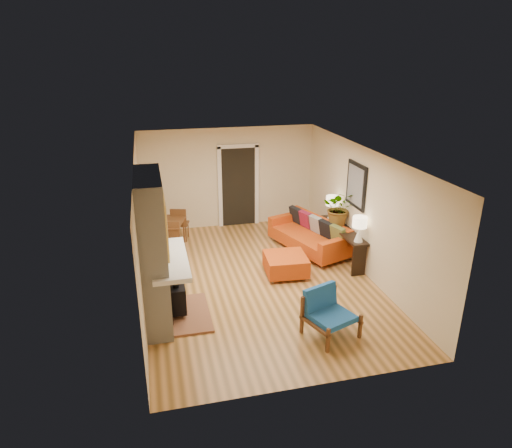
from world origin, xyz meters
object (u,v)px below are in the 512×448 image
object	(u,v)px
dining_table	(172,227)
lamp_far	(332,204)
sofa	(311,235)
lamp_near	(360,226)
houseplant	(339,208)
ottoman	(286,264)
blue_chair	(327,310)
console_table	(343,235)

from	to	relation	value
dining_table	lamp_far	distance (m)	3.76
sofa	lamp_near	bearing A→B (deg)	-70.26
houseplant	lamp_near	bearing A→B (deg)	-89.43
sofa	ottoman	distance (m)	1.46
lamp_far	houseplant	world-z (taller)	houseplant
sofa	ottoman	size ratio (longest dim) A/B	2.50
blue_chair	lamp_near	size ratio (longest dim) A/B	1.76
lamp_far	console_table	bearing A→B (deg)	-90.00
console_table	houseplant	size ratio (longest dim) A/B	2.30
lamp_far	houseplant	xyz separation A→B (m)	(-0.01, -0.43, 0.06)
ottoman	houseplant	size ratio (longest dim) A/B	1.11
blue_chair	lamp_far	size ratio (longest dim) A/B	1.76
ottoman	lamp_near	bearing A→B (deg)	-11.53
lamp_far	dining_table	bearing A→B (deg)	168.70
dining_table	houseplant	bearing A→B (deg)	-17.67
sofa	console_table	bearing A→B (deg)	-52.67
houseplant	ottoman	bearing A→B (deg)	-153.93
ottoman	blue_chair	world-z (taller)	blue_chair
ottoman	dining_table	distance (m)	2.90
blue_chair	lamp_near	distance (m)	2.43
lamp_near	lamp_far	world-z (taller)	same
sofa	console_table	size ratio (longest dim) A/B	1.21
console_table	lamp_near	world-z (taller)	lamp_near
ottoman	lamp_far	size ratio (longest dim) A/B	1.66
ottoman	blue_chair	bearing A→B (deg)	-88.90
blue_chair	houseplant	size ratio (longest dim) A/B	1.18
sofa	blue_chair	bearing A→B (deg)	-105.58
ottoman	console_table	xyz separation A→B (m)	(1.46, 0.45, 0.33)
lamp_near	houseplant	size ratio (longest dim) A/B	0.67
dining_table	lamp_far	bearing A→B (deg)	-11.30
sofa	blue_chair	xyz separation A→B (m)	(-0.91, -3.27, 0.06)
blue_chair	console_table	world-z (taller)	blue_chair
sofa	dining_table	size ratio (longest dim) A/B	1.37
sofa	lamp_far	world-z (taller)	lamp_far
blue_chair	dining_table	world-z (taller)	dining_table
blue_chair	console_table	distance (m)	2.97
console_table	blue_chair	bearing A→B (deg)	-118.44
blue_chair	console_table	xyz separation A→B (m)	(1.41, 2.61, 0.16)
dining_table	houseplant	xyz separation A→B (m)	(3.64, -1.16, 0.57)
sofa	dining_table	bearing A→B (deg)	166.38
dining_table	ottoman	bearing A→B (deg)	-40.36
ottoman	houseplant	bearing A→B (deg)	26.07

